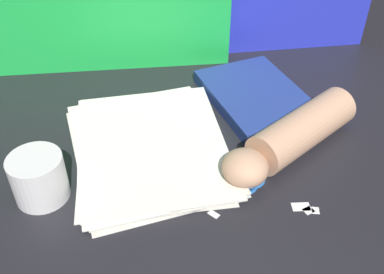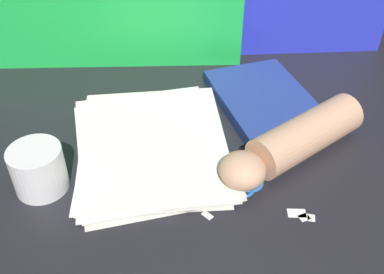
% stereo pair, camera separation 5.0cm
% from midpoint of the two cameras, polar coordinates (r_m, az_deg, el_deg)
% --- Properties ---
extents(ground_plane, '(6.00, 6.00, 0.00)m').
position_cam_midpoint_polar(ground_plane, '(0.88, 2.79, -1.74)').
color(ground_plane, black).
extents(paper_stack, '(0.31, 0.39, 0.02)m').
position_cam_midpoint_polar(paper_stack, '(0.88, -3.51, -0.99)').
color(paper_stack, white).
rests_on(paper_stack, ground_plane).
extents(book_closed, '(0.23, 0.29, 0.03)m').
position_cam_midpoint_polar(book_closed, '(1.01, 10.47, 4.72)').
color(book_closed, navy).
rests_on(book_closed, ground_plane).
extents(scissors, '(0.14, 0.16, 0.01)m').
position_cam_midpoint_polar(scissors, '(0.83, 7.45, -5.06)').
color(scissors, silver).
rests_on(scissors, ground_plane).
extents(hand_forearm, '(0.33, 0.23, 0.08)m').
position_cam_midpoint_polar(hand_forearm, '(0.87, 14.42, -0.61)').
color(hand_forearm, tan).
rests_on(hand_forearm, ground_plane).
extents(paper_scrap_near, '(0.03, 0.02, 0.00)m').
position_cam_midpoint_polar(paper_scrap_near, '(0.79, 14.97, -9.36)').
color(paper_scrap_near, white).
rests_on(paper_scrap_near, ground_plane).
extents(paper_scrap_mid, '(0.02, 0.02, 0.00)m').
position_cam_midpoint_polar(paper_scrap_mid, '(0.76, 3.89, -9.93)').
color(paper_scrap_mid, white).
rests_on(paper_scrap_mid, ground_plane).
extents(paper_scrap_far, '(0.02, 0.02, 0.00)m').
position_cam_midpoint_polar(paper_scrap_far, '(0.79, 16.71, -9.85)').
color(paper_scrap_far, white).
rests_on(paper_scrap_far, ground_plane).
extents(paper_scrap_side, '(0.02, 0.02, 0.00)m').
position_cam_midpoint_polar(paper_scrap_side, '(0.79, 15.87, -9.83)').
color(paper_scrap_side, white).
rests_on(paper_scrap_side, ground_plane).
extents(mug, '(0.09, 0.09, 0.08)m').
position_cam_midpoint_polar(mug, '(0.81, -17.26, -3.98)').
color(mug, white).
rests_on(mug, ground_plane).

